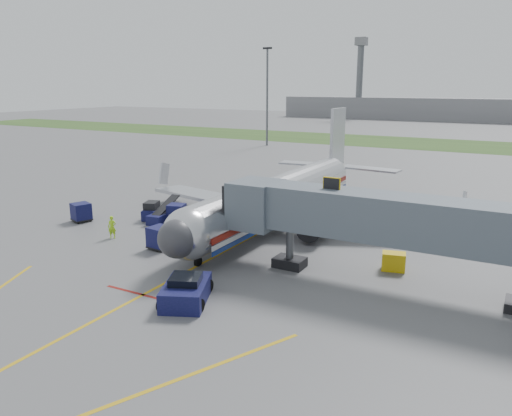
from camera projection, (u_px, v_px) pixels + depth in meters
The scene contains 16 objects.
ground at pixel (182, 274), 34.89m from camera, with size 400.00×400.00×0.00m, color #565659.
grass_strip at pixel (427, 144), 111.33m from camera, with size 300.00×25.00×0.01m, color #2D4C1E.
apron_markings at pixel (103, 316), 28.60m from camera, with size 21.52×50.00×0.01m.
airliner at pixel (279, 196), 47.20m from camera, with size 32.10×35.67×10.25m.
jet_bridge at pixel (387, 220), 32.02m from camera, with size 25.30×4.00×6.90m.
light_mast_left at pixel (267, 95), 105.82m from camera, with size 2.00×0.44×20.40m.
distant_terminal at pixel (442, 109), 183.01m from camera, with size 120.00×14.00×8.00m, color slate.
control_tower at pixel (360, 72), 189.62m from camera, with size 4.00×4.00×30.00m.
pushback_tug at pixel (186, 291), 30.32m from camera, with size 3.91×4.72×1.69m.
baggage_tug at pixel (152, 211), 48.99m from camera, with size 2.07×2.80×1.75m.
baggage_cart_a at pixel (177, 213), 48.06m from camera, with size 1.99×1.99×1.72m.
baggage_cart_b at pixel (81, 212), 48.21m from camera, with size 2.12×2.12×1.78m.
baggage_cart_c at pixel (160, 238), 40.13m from camera, with size 1.86×1.86×1.82m.
belt_loader at pixel (163, 216), 48.20m from camera, with size 1.86×4.54×2.16m.
ground_power_cart at pixel (394, 262), 35.54m from camera, with size 1.83×1.43×1.30m.
ramp_worker at pixel (112, 227), 42.88m from camera, with size 0.71×0.47×1.95m, color #9FE01A.
Camera 1 is at (20.40, -26.13, 12.94)m, focal length 35.00 mm.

